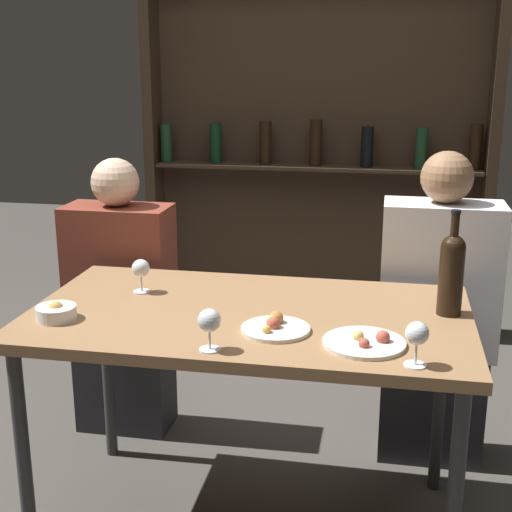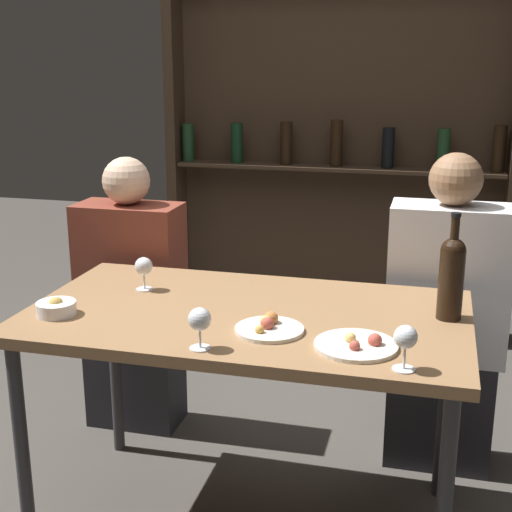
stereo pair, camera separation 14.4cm
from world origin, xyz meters
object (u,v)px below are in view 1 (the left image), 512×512
(wine_glass_0, at_px, (209,322))
(snack_bowl, at_px, (56,312))
(wine_glass_1, at_px, (141,270))
(wine_glass_2, at_px, (417,335))
(wine_bottle, at_px, (452,270))
(seated_person_right, at_px, (437,321))
(seated_person_left, at_px, (122,307))
(food_plate_0, at_px, (365,342))
(food_plate_1, at_px, (275,327))

(wine_glass_0, distance_m, snack_bowl, 0.54)
(wine_glass_1, height_order, wine_glass_2, wine_glass_2)
(wine_bottle, height_order, seated_person_right, seated_person_right)
(snack_bowl, height_order, seated_person_left, seated_person_left)
(wine_glass_0, relative_size, food_plate_0, 0.51)
(food_plate_1, bearing_deg, seated_person_right, 54.26)
(seated_person_left, bearing_deg, wine_glass_1, -60.16)
(wine_glass_0, xyz_separation_m, snack_bowl, (-0.52, 0.14, -0.06))
(wine_glass_0, xyz_separation_m, food_plate_0, (0.42, 0.12, -0.07))
(wine_glass_1, distance_m, food_plate_1, 0.58)
(wine_bottle, height_order, snack_bowl, wine_bottle)
(wine_glass_2, height_order, snack_bowl, wine_glass_2)
(wine_bottle, relative_size, wine_glass_2, 2.73)
(food_plate_0, distance_m, snack_bowl, 0.94)
(wine_bottle, xyz_separation_m, food_plate_1, (-0.51, -0.24, -0.13))
(wine_glass_1, distance_m, wine_glass_2, 1.01)
(wine_bottle, bearing_deg, seated_person_right, 89.67)
(food_plate_0, distance_m, seated_person_right, 0.84)
(snack_bowl, bearing_deg, wine_glass_0, -15.35)
(wine_glass_0, relative_size, seated_person_left, 0.10)
(wine_bottle, xyz_separation_m, wine_glass_2, (-0.11, -0.42, -0.06))
(food_plate_1, height_order, snack_bowl, snack_bowl)
(wine_glass_2, distance_m, food_plate_1, 0.44)
(food_plate_0, xyz_separation_m, food_plate_1, (-0.27, 0.06, 0.00))
(food_plate_1, relative_size, snack_bowl, 1.67)
(wine_glass_0, bearing_deg, wine_bottle, 32.14)
(wine_bottle, xyz_separation_m, food_plate_0, (-0.25, -0.30, -0.13))
(food_plate_1, relative_size, seated_person_right, 0.17)
(wine_glass_2, bearing_deg, wine_glass_0, -179.98)
(snack_bowl, bearing_deg, seated_person_left, 96.85)
(snack_bowl, bearing_deg, food_plate_0, -1.64)
(food_plate_0, bearing_deg, wine_glass_1, 156.97)
(wine_glass_1, relative_size, seated_person_right, 0.09)
(food_plate_0, height_order, food_plate_1, food_plate_1)
(wine_bottle, distance_m, wine_glass_2, 0.43)
(wine_glass_1, bearing_deg, food_plate_0, -23.03)
(food_plate_0, bearing_deg, wine_bottle, 50.75)
(seated_person_right, bearing_deg, wine_glass_0, -126.75)
(wine_glass_0, xyz_separation_m, wine_glass_1, (-0.35, 0.44, -0.00))
(wine_bottle, height_order, food_plate_1, wine_bottle)
(wine_bottle, bearing_deg, seated_person_left, 159.55)
(wine_glass_0, height_order, seated_person_left, seated_person_left)
(food_plate_1, distance_m, snack_bowl, 0.67)
(wine_bottle, distance_m, snack_bowl, 1.22)
(wine_glass_2, bearing_deg, seated_person_right, 82.68)
(wine_glass_0, xyz_separation_m, seated_person_right, (0.67, 0.89, -0.28))
(seated_person_left, relative_size, seated_person_right, 0.95)
(wine_glass_1, relative_size, wine_glass_2, 0.95)
(food_plate_1, distance_m, seated_person_right, 0.91)
(wine_bottle, relative_size, seated_person_left, 0.29)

